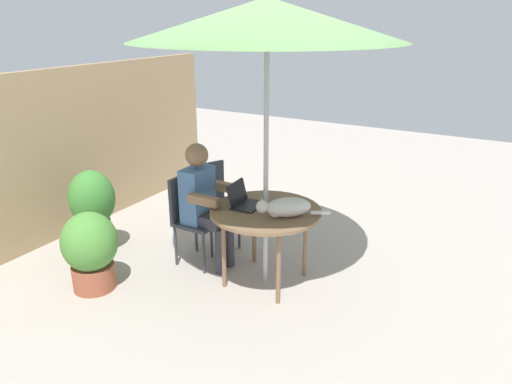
{
  "coord_description": "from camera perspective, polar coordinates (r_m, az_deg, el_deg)",
  "views": [
    {
      "loc": [
        -3.51,
        -1.89,
        2.36
      ],
      "look_at": [
        0.0,
        0.1,
        0.87
      ],
      "focal_mm": 33.74,
      "sensor_mm": 36.0,
      "label": 1
    }
  ],
  "objects": [
    {
      "name": "chair_empty",
      "position": [
        5.12,
        -5.21,
        -0.77
      ],
      "size": [
        0.53,
        0.53,
        0.9
      ],
      "color": "#33383F",
      "rests_on": "ground"
    },
    {
      "name": "person_seated",
      "position": [
        4.65,
        -6.2,
        -0.8
      ],
      "size": [
        0.48,
        0.48,
        1.24
      ],
      "color": "#4C72A5",
      "rests_on": "ground"
    },
    {
      "name": "cat",
      "position": [
        4.14,
        3.5,
        -1.85
      ],
      "size": [
        0.43,
        0.54,
        0.17
      ],
      "color": "silver",
      "rests_on": "patio_table"
    },
    {
      "name": "patio_table",
      "position": [
        4.33,
        1.15,
        -2.85
      ],
      "size": [
        1.01,
        1.01,
        0.72
      ],
      "color": "brown",
      "rests_on": "ground"
    },
    {
      "name": "potted_plant_near_fence",
      "position": [
        4.58,
        -19.04,
        -6.38
      ],
      "size": [
        0.5,
        0.5,
        0.74
      ],
      "color": "#9E5138",
      "rests_on": "ground"
    },
    {
      "name": "patio_umbrella",
      "position": [
        3.98,
        1.33,
        19.72
      ],
      "size": [
        2.21,
        2.21,
        2.5
      ],
      "color": "#B7B7BC",
      "rests_on": "ground"
    },
    {
      "name": "potted_plant_by_chair",
      "position": [
        5.21,
        -18.78,
        -1.68
      ],
      "size": [
        0.47,
        0.47,
        0.9
      ],
      "color": "#33383D",
      "rests_on": "ground"
    },
    {
      "name": "fence_back",
      "position": [
        5.79,
        -21.07,
        4.49
      ],
      "size": [
        4.62,
        0.08,
        1.85
      ],
      "primitive_type": "cube",
      "color": "tan",
      "rests_on": "ground"
    },
    {
      "name": "chair_occupied",
      "position": [
        4.8,
        -7.66,
        -2.35
      ],
      "size": [
        0.4,
        0.4,
        0.9
      ],
      "color": "#33383F",
      "rests_on": "ground"
    },
    {
      "name": "ground_plane",
      "position": [
        4.63,
        1.09,
        -10.42
      ],
      "size": [
        14.0,
        14.0,
        0.0
      ],
      "primitive_type": "plane",
      "color": "#ADA399"
    },
    {
      "name": "laptop",
      "position": [
        4.38,
        -1.63,
        -0.84
      ],
      "size": [
        0.32,
        0.27,
        0.21
      ],
      "color": "black",
      "rests_on": "patio_table"
    }
  ]
}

